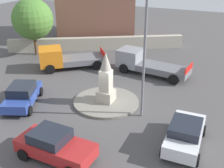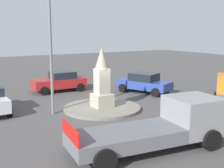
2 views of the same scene
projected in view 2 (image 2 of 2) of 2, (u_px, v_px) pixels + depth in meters
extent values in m
plane|color=#4F4C4C|center=(102.00, 109.00, 17.60)|extent=(80.00, 80.00, 0.00)
cylinder|color=gray|center=(102.00, 108.00, 17.58)|extent=(4.58, 4.58, 0.17)
cube|color=#B2AA99|center=(102.00, 100.00, 17.50)|extent=(1.08, 1.08, 0.78)
cube|color=#B2AA99|center=(102.00, 81.00, 17.30)|extent=(0.74, 0.74, 1.49)
cone|color=#B2AA99|center=(102.00, 58.00, 17.05)|extent=(0.81, 0.81, 1.28)
cylinder|color=slate|center=(50.00, 42.00, 15.98)|extent=(0.16, 0.16, 8.06)
cube|color=#2D479E|center=(144.00, 84.00, 22.27)|extent=(4.34, 3.10, 0.60)
cube|color=#1E232D|center=(144.00, 77.00, 22.18)|extent=(2.36, 2.16, 0.57)
cylinder|color=black|center=(123.00, 88.00, 22.46)|extent=(0.68, 0.45, 0.64)
cylinder|color=black|center=(134.00, 85.00, 23.80)|extent=(0.68, 0.45, 0.64)
cylinder|color=black|center=(156.00, 93.00, 20.85)|extent=(0.68, 0.45, 0.64)
cylinder|color=black|center=(166.00, 89.00, 22.18)|extent=(0.68, 0.45, 0.64)
cylinder|color=black|center=(9.00, 111.00, 16.05)|extent=(0.64, 0.23, 0.64)
cube|color=#B22323|center=(59.00, 83.00, 22.72)|extent=(1.84, 4.09, 0.68)
cube|color=#1E232D|center=(62.00, 75.00, 22.75)|extent=(1.63, 1.86, 0.53)
cylinder|color=black|center=(44.00, 91.00, 21.37)|extent=(0.24, 0.65, 0.64)
cylinder|color=black|center=(38.00, 87.00, 22.83)|extent=(0.24, 0.65, 0.64)
cylinder|color=black|center=(80.00, 87.00, 22.73)|extent=(0.24, 0.65, 0.64)
cylinder|color=black|center=(72.00, 84.00, 24.18)|extent=(0.24, 0.65, 0.64)
cube|color=gray|center=(193.00, 115.00, 12.26)|extent=(2.19, 2.19, 1.52)
cube|color=slate|center=(126.00, 138.00, 11.06)|extent=(2.47, 4.54, 0.53)
cube|color=red|center=(70.00, 132.00, 10.10)|extent=(1.88, 0.29, 0.50)
cylinder|color=black|center=(180.00, 125.00, 13.32)|extent=(0.38, 0.87, 0.84)
cylinder|color=black|center=(211.00, 140.00, 11.56)|extent=(0.38, 0.87, 0.84)
cylinder|color=black|center=(85.00, 141.00, 11.47)|extent=(0.38, 0.87, 0.84)
cylinder|color=black|center=(105.00, 161.00, 9.71)|extent=(0.38, 0.87, 0.84)
cylinder|color=black|center=(216.00, 98.00, 18.62)|extent=(0.74, 0.83, 0.84)
cylinder|color=black|center=(215.00, 116.00, 14.76)|extent=(0.74, 0.83, 0.84)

